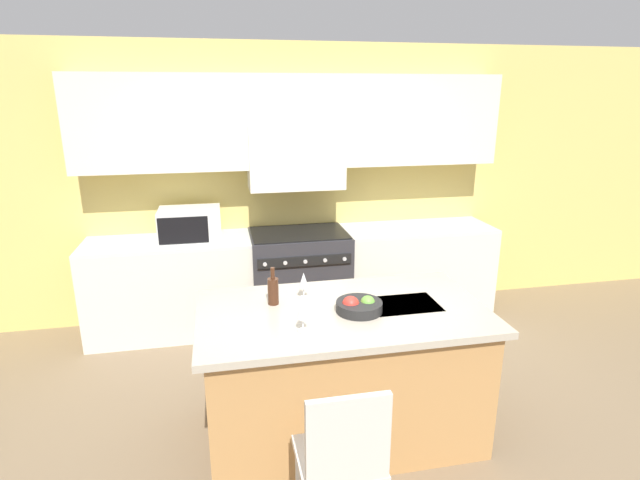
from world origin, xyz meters
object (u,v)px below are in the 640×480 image
Objects in this scene: microwave at (190,224)px; wine_bottle at (273,290)px; range_stove at (299,278)px; fruit_bowl at (359,306)px; island_chair at (342,457)px; wine_glass_far at (304,281)px; wine_glass_near at (303,311)px.

microwave reaches higher than wine_bottle.
microwave is at bearing 178.95° from range_stove.
range_stove is at bearing -1.05° from microwave.
fruit_bowl reaches higher than range_stove.
wine_bottle is at bearing 156.16° from fruit_bowl.
fruit_bowl is at bearing -58.72° from microwave.
range_stove is 1.70× the size of microwave.
range_stove is 1.86m from fruit_bowl.
microwave is at bearing 106.75° from island_chair.
wine_glass_far is at bearing -98.03° from range_stove.
island_chair is 0.97m from fruit_bowl.
wine_bottle reaches higher than wine_glass_near.
wine_bottle is (-0.42, -1.57, 0.53)m from range_stove.
range_stove is 1.71m from wine_bottle.
wine_bottle is at bearing -164.78° from wine_glass_far.
wine_bottle is at bearing 106.75° from wine_glass_near.
wine_glass_far is at bearing 89.70° from island_chair.
wine_glass_far is 0.61× the size of fruit_bowl.
wine_glass_near is (0.13, -0.42, 0.03)m from wine_bottle.
microwave is 1.69m from wine_bottle.
fruit_bowl is (0.09, -1.79, 0.48)m from range_stove.
range_stove is 2.63m from island_chair.
microwave is 3.10× the size of wine_glass_far.
island_chair is at bearing -82.73° from wine_glass_near.
microwave is (-1.01, 0.02, 0.60)m from range_stove.
microwave reaches higher than island_chair.
island_chair is 3.74× the size of wine_bottle.
wine_glass_far reaches higher than fruit_bowl.
wine_glass_far is at bearing 15.22° from wine_bottle.
microwave is 2.12m from fruit_bowl.
wine_bottle is 1.40× the size of wine_glass_far.
wine_bottle is at bearing 101.10° from island_chair.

